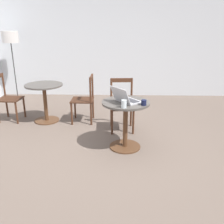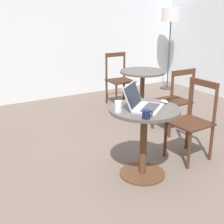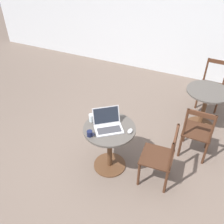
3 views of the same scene
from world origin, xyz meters
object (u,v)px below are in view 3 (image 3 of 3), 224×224
object	(u,v)px
mug	(90,134)
drinking_glass	(92,118)
chair_near_right	(160,157)
chair_mid_back	(212,85)
cafe_table_mid	(206,101)
chair_mid_front	(197,132)
mouse	(130,131)
cafe_table_near	(110,139)
laptop	(108,125)

from	to	relation	value
mug	drinking_glass	world-z (taller)	drinking_glass
chair_near_right	chair_mid_back	distance (m)	2.22
cafe_table_mid	chair_mid_front	size ratio (longest dim) A/B	0.81
chair_mid_back	mouse	world-z (taller)	chair_mid_back
cafe_table_near	mouse	bearing A→B (deg)	7.97
drinking_glass	cafe_table_mid	bearing A→B (deg)	47.67
cafe_table_near	drinking_glass	distance (m)	0.39
chair_mid_front	mouse	bearing A→B (deg)	-137.86
cafe_table_near	drinking_glass	xyz separation A→B (m)	(-0.28, 0.03, 0.26)
chair_mid_front	chair_mid_back	xyz separation A→B (m)	(0.03, 1.49, 0.00)
cafe_table_near	laptop	world-z (taller)	laptop
cafe_table_near	chair_mid_back	xyz separation A→B (m)	(1.09, 2.24, -0.08)
mouse	chair_mid_front	bearing A→B (deg)	42.14
cafe_table_mid	mug	world-z (taller)	mug
laptop	drinking_glass	distance (m)	0.26
chair_mid_front	cafe_table_near	bearing A→B (deg)	-144.77
cafe_table_near	chair_near_right	xyz separation A→B (m)	(0.71, 0.05, -0.08)
laptop	mouse	distance (m)	0.30
chair_near_right	drinking_glass	distance (m)	1.05
chair_near_right	mouse	distance (m)	0.53
cafe_table_mid	chair_mid_front	world-z (taller)	chair_mid_front
mouse	mug	bearing A→B (deg)	-147.02
laptop	mouse	xyz separation A→B (m)	(0.30, 0.04, -0.03)
chair_near_right	drinking_glass	world-z (taller)	chair_near_right
mouse	chair_mid_back	bearing A→B (deg)	69.67
cafe_table_near	laptop	size ratio (longest dim) A/B	1.51
chair_mid_back	mug	size ratio (longest dim) A/B	8.38
mug	drinking_glass	distance (m)	0.30
chair_near_right	laptop	size ratio (longest dim) A/B	1.86
cafe_table_near	drinking_glass	size ratio (longest dim) A/B	6.80
mouse	cafe_table_near	bearing A→B (deg)	-172.03
cafe_table_mid	mug	distance (m)	2.15
chair_mid_front	chair_mid_back	size ratio (longest dim) A/B	1.00
mug	chair_mid_back	bearing A→B (deg)	63.29
chair_mid_back	cafe_table_mid	bearing A→B (deg)	-92.19
chair_mid_back	mug	distance (m)	2.79
laptop	cafe_table_near	bearing A→B (deg)	7.56
cafe_table_near	chair_near_right	world-z (taller)	chair_near_right
chair_mid_back	chair_near_right	bearing A→B (deg)	-99.88
chair_mid_back	drinking_glass	xyz separation A→B (m)	(-1.37, -2.21, 0.34)
cafe_table_mid	chair_mid_back	distance (m)	0.74
cafe_table_mid	drinking_glass	world-z (taller)	drinking_glass
laptop	mug	xyz separation A→B (m)	(-0.14, -0.24, -0.01)
mouse	laptop	bearing A→B (deg)	-172.06
cafe_table_near	chair_mid_back	world-z (taller)	chair_mid_back
chair_near_right	mouse	xyz separation A→B (m)	(-0.43, -0.01, 0.30)
cafe_table_near	chair_mid_back	distance (m)	2.49
cafe_table_near	chair_mid_front	distance (m)	1.30
cafe_table_near	cafe_table_mid	distance (m)	1.84
chair_mid_back	laptop	distance (m)	2.52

